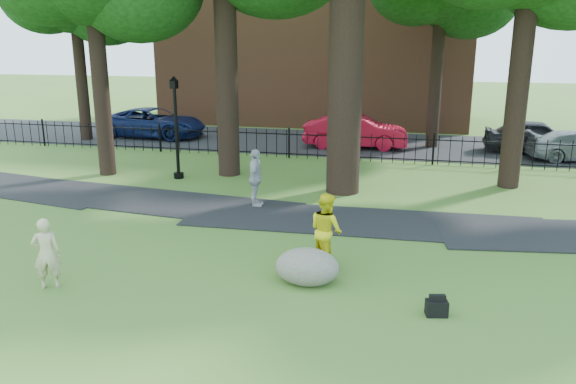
% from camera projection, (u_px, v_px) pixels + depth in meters
% --- Properties ---
extents(ground, '(120.00, 120.00, 0.00)m').
position_uv_depth(ground, '(298.00, 274.00, 12.24)').
color(ground, '#416A25').
rests_on(ground, ground).
extents(footpath, '(36.07, 3.85, 0.03)m').
position_uv_depth(footpath, '(363.00, 222.00, 15.68)').
color(footpath, black).
rests_on(footpath, ground).
extents(street, '(80.00, 7.00, 0.02)m').
position_uv_depth(street, '(368.00, 144.00, 27.26)').
color(street, black).
rests_on(street, ground).
extents(iron_fence, '(44.00, 0.04, 1.20)m').
position_uv_depth(iron_fence, '(359.00, 147.00, 23.35)').
color(iron_fence, black).
rests_on(iron_fence, ground).
extents(brick_building, '(18.00, 8.00, 12.00)m').
position_uv_depth(brick_building, '(318.00, 21.00, 34.07)').
color(brick_building, brown).
rests_on(brick_building, ground).
extents(woman, '(0.65, 0.56, 1.50)m').
position_uv_depth(woman, '(46.00, 253.00, 11.38)').
color(woman, '#C7B989').
rests_on(woman, ground).
extents(man, '(1.04, 1.03, 1.69)m').
position_uv_depth(man, '(326.00, 230.00, 12.48)').
color(man, yellow).
rests_on(man, ground).
extents(pedestrian, '(0.55, 1.08, 1.77)m').
position_uv_depth(pedestrian, '(255.00, 178.00, 16.94)').
color(pedestrian, '#ADADB2').
rests_on(pedestrian, ground).
extents(boulder, '(1.37, 1.05, 0.79)m').
position_uv_depth(boulder, '(307.00, 264.00, 11.74)').
color(boulder, slate).
rests_on(boulder, ground).
extents(lamppost, '(0.37, 0.37, 3.69)m').
position_uv_depth(lamppost, '(176.00, 129.00, 20.16)').
color(lamppost, black).
rests_on(lamppost, ground).
extents(backpack, '(0.44, 0.32, 0.30)m').
position_uv_depth(backpack, '(437.00, 308.00, 10.36)').
color(backpack, black).
rests_on(backpack, ground).
extents(red_bag, '(0.47, 0.38, 0.28)m').
position_uv_depth(red_bag, '(323.00, 264.00, 12.42)').
color(red_bag, maroon).
rests_on(red_bag, ground).
extents(red_sedan, '(4.85, 1.86, 1.58)m').
position_uv_depth(red_sedan, '(355.00, 131.00, 26.17)').
color(red_sedan, '#B70E28').
rests_on(red_sedan, ground).
extents(navy_van, '(5.56, 2.81, 1.51)m').
position_uv_depth(navy_van, '(154.00, 123.00, 29.02)').
color(navy_van, '#0D1843').
rests_on(navy_van, ground).
extents(grey_car, '(4.42, 1.80, 1.50)m').
position_uv_depth(grey_car, '(536.00, 137.00, 24.95)').
color(grey_car, black).
rests_on(grey_car, ground).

